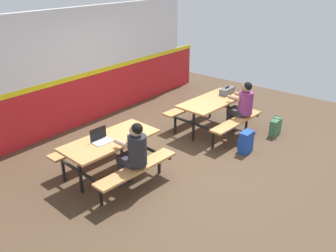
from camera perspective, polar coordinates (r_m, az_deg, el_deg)
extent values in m
cube|color=#4C3826|center=(7.02, 0.86, -4.45)|extent=(10.00, 10.00, 0.02)
cube|color=red|center=(8.48, -12.93, 4.24)|extent=(8.00, 0.12, 1.10)
cube|color=yellow|center=(8.25, -13.03, 8.06)|extent=(8.00, 0.03, 0.10)
cube|color=silver|center=(8.13, -13.83, 13.21)|extent=(6.72, 0.12, 1.40)
cube|color=tan|center=(6.00, -9.25, -2.22)|extent=(1.69, 0.85, 0.04)
cube|color=tan|center=(5.71, -5.02, -6.78)|extent=(1.57, 0.38, 0.04)
cube|color=tan|center=(6.59, -12.56, -2.79)|extent=(1.57, 0.38, 0.04)
cube|color=black|center=(5.86, -13.91, -7.49)|extent=(0.04, 0.04, 0.70)
cube|color=black|center=(5.84, -13.95, -7.16)|extent=(0.14, 1.55, 0.04)
cube|color=black|center=(5.58, -10.75, -10.72)|extent=(0.04, 0.04, 0.41)
cube|color=black|center=(6.31, -16.42, -6.87)|extent=(0.04, 0.04, 0.41)
cube|color=black|center=(6.53, -4.67, -3.30)|extent=(0.04, 0.04, 0.70)
cube|color=black|center=(6.51, -4.68, -2.99)|extent=(0.14, 1.55, 0.04)
cube|color=black|center=(6.28, -1.43, -5.94)|extent=(0.04, 0.04, 0.41)
cube|color=black|center=(6.94, -7.50, -3.04)|extent=(0.04, 0.04, 0.41)
cube|color=tan|center=(7.72, 7.19, 4.03)|extent=(1.69, 0.85, 0.04)
cube|color=tan|center=(7.51, 10.99, 0.78)|extent=(1.57, 0.38, 0.04)
cube|color=tan|center=(8.18, 3.48, 3.19)|extent=(1.57, 0.38, 0.04)
cube|color=black|center=(7.38, 4.12, 0.09)|extent=(0.04, 0.04, 0.70)
cube|color=black|center=(7.37, 4.13, 0.37)|extent=(0.14, 1.55, 0.04)
cube|color=black|center=(7.17, 7.25, -2.09)|extent=(0.04, 0.04, 0.41)
cube|color=black|center=(7.74, 1.16, 0.15)|extent=(0.04, 0.04, 0.41)
cube|color=black|center=(8.35, 9.64, 2.74)|extent=(0.04, 0.04, 0.70)
cube|color=black|center=(8.34, 9.66, 3.00)|extent=(0.14, 1.55, 0.04)
cube|color=black|center=(8.17, 12.53, 0.88)|extent=(0.04, 0.04, 0.41)
cube|color=black|center=(8.67, 6.78, 2.70)|extent=(0.04, 0.04, 0.41)
cylinder|color=#2D2D38|center=(5.99, -7.52, -7.58)|extent=(0.11, 0.11, 0.45)
cylinder|color=#2D2D38|center=(6.09, -6.23, -6.94)|extent=(0.11, 0.11, 0.45)
cube|color=#2D2D38|center=(5.79, -6.01, -5.40)|extent=(0.32, 0.40, 0.12)
cylinder|color=#26262B|center=(5.56, -4.94, -3.85)|extent=(0.30, 0.30, 0.48)
cylinder|color=tan|center=(5.57, -7.43, -2.81)|extent=(0.10, 0.30, 0.08)
cylinder|color=tan|center=(5.74, -5.31, -1.88)|extent=(0.10, 0.30, 0.08)
sphere|color=tan|center=(5.43, -5.21, -0.71)|extent=(0.20, 0.20, 0.20)
sphere|color=black|center=(5.40, -5.00, -0.46)|extent=(0.18, 0.18, 0.18)
cylinder|color=#2D2D38|center=(7.90, 9.70, 0.48)|extent=(0.11, 0.11, 0.45)
cylinder|color=#2D2D38|center=(8.04, 10.41, 0.86)|extent=(0.11, 0.11, 0.45)
cube|color=#2D2D38|center=(7.79, 11.14, 2.29)|extent=(0.32, 0.40, 0.12)
cylinder|color=#8C3372|center=(7.63, 12.36, 3.63)|extent=(0.30, 0.30, 0.48)
cylinder|color=#A57A5B|center=(7.58, 10.59, 4.42)|extent=(0.10, 0.30, 0.08)
cylinder|color=#A57A5B|center=(7.80, 11.70, 4.91)|extent=(0.10, 0.30, 0.08)
sphere|color=#A57A5B|center=(7.53, 12.45, 6.02)|extent=(0.20, 0.20, 0.20)
sphere|color=black|center=(7.50, 12.68, 6.22)|extent=(0.18, 0.18, 0.18)
cube|color=silver|center=(5.90, -10.45, -2.48)|extent=(0.33, 0.24, 0.01)
cube|color=black|center=(5.93, -11.16, -1.20)|extent=(0.32, 0.03, 0.21)
cube|color=#595B60|center=(8.12, 9.47, 5.57)|extent=(0.40, 0.18, 0.14)
cube|color=black|center=(8.09, 9.51, 6.21)|extent=(0.16, 0.02, 0.02)
cube|color=#1E47B2|center=(7.13, 12.43, -2.53)|extent=(0.30, 0.18, 0.44)
cube|color=#1E47B2|center=(7.20, 11.61, -2.76)|extent=(0.21, 0.04, 0.19)
cube|color=#3F724C|center=(8.03, 16.85, -0.22)|extent=(0.34, 0.14, 0.36)
torus|color=#3F724C|center=(7.94, 17.06, 1.36)|extent=(0.21, 0.21, 0.02)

